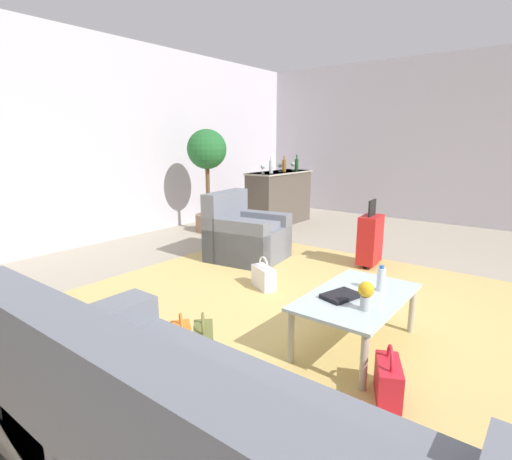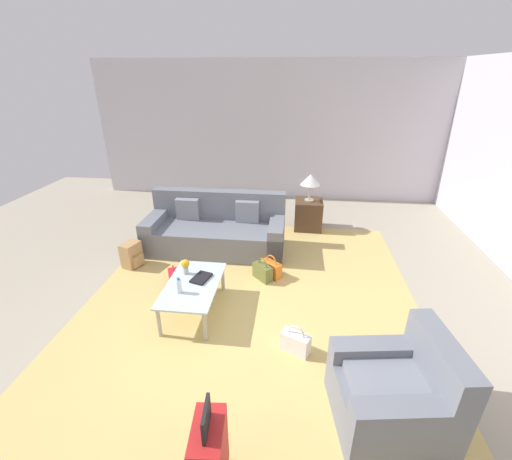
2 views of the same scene
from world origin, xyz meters
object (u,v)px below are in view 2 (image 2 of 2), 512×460
(coffee_table, at_px, (193,287))
(handbag_red, at_px, (175,280))
(suitcase_red, at_px, (210,456))
(coffee_table_book, at_px, (201,278))
(flower_vase, at_px, (185,265))
(couch, at_px, (217,231))
(handbag_white, at_px, (295,342))
(handbag_olive, at_px, (263,272))
(handbag_orange, at_px, (271,269))
(armchair, at_px, (398,396))
(side_table, at_px, (308,214))
(table_lamp, at_px, (311,180))
(backpack_tan, at_px, (132,255))
(water_bottle, at_px, (179,286))

(coffee_table, height_order, handbag_red, coffee_table)
(coffee_table, relative_size, suitcase_red, 1.29)
(coffee_table_book, height_order, flower_vase, flower_vase)
(couch, xyz_separation_m, handbag_white, (2.37, 1.40, -0.18))
(handbag_olive, bearing_deg, coffee_table_book, -44.48)
(handbag_orange, bearing_deg, suitcase_red, -4.19)
(armchair, distance_m, side_table, 4.14)
(flower_vase, xyz_separation_m, table_lamp, (-2.58, 1.65, 0.43))
(side_table, xyz_separation_m, suitcase_red, (4.80, -0.80, 0.07))
(backpack_tan, bearing_deg, couch, 124.19)
(coffee_table_book, bearing_deg, handbag_orange, 151.18)
(coffee_table, bearing_deg, flower_vase, -145.71)
(couch, height_order, handbag_white, couch)
(handbag_white, bearing_deg, coffee_table, -113.39)
(couch, height_order, coffee_table, couch)
(handbag_white, distance_m, backpack_tan, 3.02)
(armchair, height_order, water_bottle, armchair)
(coffee_table_book, height_order, handbag_olive, coffee_table_book)
(armchair, bearing_deg, couch, -143.75)
(coffee_table_book, bearing_deg, suitcase_red, 32.69)
(couch, bearing_deg, table_lamp, 121.86)
(armchair, xyz_separation_m, backpack_tan, (-2.29, -3.46, -0.11))
(coffee_table_book, bearing_deg, backpack_tan, -106.24)
(armchair, relative_size, handbag_olive, 2.83)
(water_bottle, height_order, table_lamp, table_lamp)
(armchair, relative_size, coffee_table_book, 3.68)
(armchair, height_order, coffee_table, armchair)
(handbag_red, xyz_separation_m, backpack_tan, (-0.51, -0.86, 0.06))
(coffee_table_book, height_order, suitcase_red, suitcase_red)
(coffee_table, relative_size, handbag_red, 3.06)
(coffee_table, height_order, side_table, side_table)
(side_table, height_order, table_lamp, table_lamp)
(suitcase_red, bearing_deg, couch, -168.13)
(backpack_tan, bearing_deg, handbag_white, 58.94)
(table_lamp, distance_m, handbag_white, 3.47)
(suitcase_red, bearing_deg, handbag_red, -155.58)
(armchair, distance_m, coffee_table_book, 2.52)
(side_table, xyz_separation_m, table_lamp, (0.00, 0.00, 0.69))
(flower_vase, distance_m, side_table, 3.07)
(couch, distance_m, armchair, 3.84)
(coffee_table_book, distance_m, handbag_white, 1.43)
(coffee_table, bearing_deg, coffee_table_book, 146.31)
(handbag_olive, relative_size, backpack_tan, 0.89)
(handbag_olive, xyz_separation_m, handbag_orange, (-0.10, 0.12, 0.00))
(coffee_table_book, height_order, backpack_tan, coffee_table_book)
(flower_vase, bearing_deg, table_lamp, 147.40)
(water_bottle, relative_size, handbag_olive, 0.57)
(armchair, bearing_deg, handbag_red, -124.39)
(water_bottle, distance_m, coffee_table_book, 0.38)
(coffee_table, bearing_deg, couch, -176.83)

